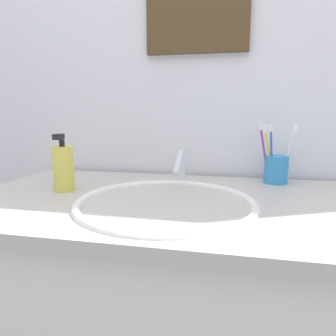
# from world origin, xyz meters

# --- Properties ---
(tiled_wall_back) EXTENTS (2.42, 0.04, 2.40)m
(tiled_wall_back) POSITION_xyz_m (0.00, 0.36, 1.20)
(tiled_wall_back) COLOR silver
(tiled_wall_back) RESTS_ON ground
(sink_basin) EXTENTS (0.48, 0.48, 0.12)m
(sink_basin) POSITION_xyz_m (-0.03, -0.05, 0.84)
(sink_basin) COLOR white
(sink_basin) RESTS_ON vanity_counter
(faucet) EXTENTS (0.02, 0.16, 0.13)m
(faucet) POSITION_xyz_m (-0.03, 0.17, 0.95)
(faucet) COLOR silver
(faucet) RESTS_ON sink_basin
(toothbrush_cup) EXTENTS (0.08, 0.08, 0.09)m
(toothbrush_cup) POSITION_xyz_m (0.28, 0.25, 0.92)
(toothbrush_cup) COLOR #338CCC
(toothbrush_cup) RESTS_ON vanity_counter
(toothbrush_white) EXTENTS (0.05, 0.02, 0.19)m
(toothbrush_white) POSITION_xyz_m (0.32, 0.25, 0.99)
(toothbrush_white) COLOR white
(toothbrush_white) RESTS_ON toothbrush_cup
(toothbrush_purple) EXTENTS (0.05, 0.02, 0.20)m
(toothbrush_purple) POSITION_xyz_m (0.24, 0.24, 0.99)
(toothbrush_purple) COLOR purple
(toothbrush_purple) RESTS_ON toothbrush_cup
(toothbrush_blue) EXTENTS (0.03, 0.04, 0.19)m
(toothbrush_blue) POSITION_xyz_m (0.26, 0.22, 0.99)
(toothbrush_blue) COLOR blue
(toothbrush_blue) RESTS_ON toothbrush_cup
(toothbrush_yellow) EXTENTS (0.05, 0.04, 0.19)m
(toothbrush_yellow) POSITION_xyz_m (0.25, 0.23, 0.99)
(toothbrush_yellow) COLOR yellow
(toothbrush_yellow) RESTS_ON toothbrush_cup
(soap_dispenser) EXTENTS (0.06, 0.06, 0.17)m
(soap_dispenser) POSITION_xyz_m (-0.36, 0.02, 0.95)
(soap_dispenser) COLOR #DBCC4C
(soap_dispenser) RESTS_ON vanity_counter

